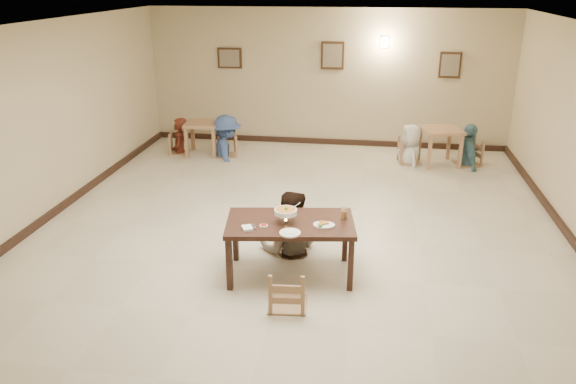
% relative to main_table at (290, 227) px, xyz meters
% --- Properties ---
extents(floor, '(10.00, 10.00, 0.00)m').
position_rel_main_table_xyz_m(floor, '(-0.07, 1.13, -0.67)').
color(floor, beige).
rests_on(floor, ground).
extents(ceiling, '(10.00, 10.00, 0.00)m').
position_rel_main_table_xyz_m(ceiling, '(-0.07, 1.13, 2.33)').
color(ceiling, white).
rests_on(ceiling, wall_back).
extents(wall_back, '(10.00, 0.00, 10.00)m').
position_rel_main_table_xyz_m(wall_back, '(-0.07, 6.13, 0.83)').
color(wall_back, '#CAB78F').
rests_on(wall_back, floor).
extents(wall_front, '(10.00, 0.00, 10.00)m').
position_rel_main_table_xyz_m(wall_front, '(-0.07, -3.87, 0.83)').
color(wall_front, '#CAB78F').
rests_on(wall_front, floor).
extents(wall_left, '(0.00, 10.00, 10.00)m').
position_rel_main_table_xyz_m(wall_left, '(-4.07, 1.13, 0.83)').
color(wall_left, '#CAB78F').
rests_on(wall_left, floor).
extents(baseboard_back, '(8.00, 0.06, 0.12)m').
position_rel_main_table_xyz_m(baseboard_back, '(-0.07, 6.10, -0.61)').
color(baseboard_back, black).
rests_on(baseboard_back, floor).
extents(baseboard_left, '(0.06, 10.00, 0.12)m').
position_rel_main_table_xyz_m(baseboard_left, '(-4.04, 1.13, -0.61)').
color(baseboard_left, black).
rests_on(baseboard_left, floor).
extents(picture_a, '(0.55, 0.04, 0.45)m').
position_rel_main_table_xyz_m(picture_a, '(-2.27, 6.09, 1.23)').
color(picture_a, '#342012').
rests_on(picture_a, wall_back).
extents(picture_b, '(0.50, 0.04, 0.60)m').
position_rel_main_table_xyz_m(picture_b, '(0.03, 6.09, 1.33)').
color(picture_b, '#342012').
rests_on(picture_b, wall_back).
extents(picture_c, '(0.45, 0.04, 0.55)m').
position_rel_main_table_xyz_m(picture_c, '(2.53, 6.09, 1.18)').
color(picture_c, '#342012').
rests_on(picture_c, wall_back).
extents(wall_sconce, '(0.16, 0.05, 0.22)m').
position_rel_main_table_xyz_m(wall_sconce, '(1.13, 6.09, 1.63)').
color(wall_sconce, '#FFD88C').
rests_on(wall_sconce, wall_back).
extents(main_table, '(1.70, 1.11, 0.75)m').
position_rel_main_table_xyz_m(main_table, '(0.00, 0.00, 0.00)').
color(main_table, '#341C13').
rests_on(main_table, floor).
extents(chair_far, '(0.47, 0.47, 1.01)m').
position_rel_main_table_xyz_m(chair_far, '(-0.14, 0.76, -0.16)').
color(chair_far, tan).
rests_on(chair_far, floor).
extents(chair_near, '(0.44, 0.44, 0.94)m').
position_rel_main_table_xyz_m(chair_near, '(0.08, -0.74, -0.20)').
color(chair_near, tan).
rests_on(chair_near, floor).
extents(main_diner, '(0.91, 0.73, 1.77)m').
position_rel_main_table_xyz_m(main_diner, '(-0.11, 0.68, 0.22)').
color(main_diner, gray).
rests_on(main_diner, floor).
extents(curry_warmer, '(0.32, 0.28, 0.25)m').
position_rel_main_table_xyz_m(curry_warmer, '(-0.05, -0.05, 0.23)').
color(curry_warmer, silver).
rests_on(curry_warmer, main_table).
extents(rice_plate_far, '(0.28, 0.28, 0.06)m').
position_rel_main_table_xyz_m(rice_plate_far, '(-0.10, 0.31, 0.09)').
color(rice_plate_far, white).
rests_on(rice_plate_far, main_table).
extents(rice_plate_near, '(0.26, 0.26, 0.06)m').
position_rel_main_table_xyz_m(rice_plate_near, '(0.05, -0.35, 0.09)').
color(rice_plate_near, white).
rests_on(rice_plate_near, main_table).
extents(fried_plate, '(0.27, 0.27, 0.06)m').
position_rel_main_table_xyz_m(fried_plate, '(0.43, -0.07, 0.10)').
color(fried_plate, white).
rests_on(fried_plate, main_table).
extents(chili_dish, '(0.10, 0.10, 0.02)m').
position_rel_main_table_xyz_m(chili_dish, '(-0.30, -0.20, 0.09)').
color(chili_dish, white).
rests_on(chili_dish, main_table).
extents(napkin_cutlery, '(0.20, 0.25, 0.03)m').
position_rel_main_table_xyz_m(napkin_cutlery, '(-0.48, -0.30, 0.09)').
color(napkin_cutlery, white).
rests_on(napkin_cutlery, main_table).
extents(drink_glass, '(0.08, 0.08, 0.15)m').
position_rel_main_table_xyz_m(drink_glass, '(0.66, 0.17, 0.15)').
color(drink_glass, white).
rests_on(drink_glass, main_table).
extents(bg_table_left, '(0.76, 0.76, 0.71)m').
position_rel_main_table_xyz_m(bg_table_left, '(-2.63, 4.93, -0.10)').
color(bg_table_left, '#A77A59').
rests_on(bg_table_left, floor).
extents(bg_table_right, '(0.92, 0.92, 0.75)m').
position_rel_main_table_xyz_m(bg_table_right, '(2.34, 4.96, -0.05)').
color(bg_table_right, '#A77A59').
rests_on(bg_table_right, floor).
extents(bg_chair_ll, '(0.41, 0.41, 0.88)m').
position_rel_main_table_xyz_m(bg_chair_ll, '(-3.16, 4.92, -0.23)').
color(bg_chair_ll, tan).
rests_on(bg_chair_ll, floor).
extents(bg_chair_lr, '(0.43, 0.43, 0.91)m').
position_rel_main_table_xyz_m(bg_chair_lr, '(-2.10, 4.86, -0.21)').
color(bg_chair_lr, tan).
rests_on(bg_chair_lr, floor).
extents(bg_chair_rl, '(0.45, 0.45, 0.96)m').
position_rel_main_table_xyz_m(bg_chair_rl, '(1.76, 5.00, -0.19)').
color(bg_chair_rl, tan).
rests_on(bg_chair_rl, floor).
extents(bg_chair_rr, '(0.47, 0.47, 1.00)m').
position_rel_main_table_xyz_m(bg_chair_rr, '(2.92, 5.03, -0.17)').
color(bg_chair_rr, tan).
rests_on(bg_chair_rr, floor).
extents(bg_diner_a, '(0.49, 0.63, 1.55)m').
position_rel_main_table_xyz_m(bg_diner_a, '(-3.16, 4.92, 0.11)').
color(bg_diner_a, '#4E1D13').
rests_on(bg_diner_a, floor).
extents(bg_diner_b, '(1.09, 1.32, 1.78)m').
position_rel_main_table_xyz_m(bg_diner_b, '(-2.10, 4.86, 0.22)').
color(bg_diner_b, '#3D5A98').
rests_on(bg_diner_b, floor).
extents(bg_diner_c, '(0.71, 0.90, 1.62)m').
position_rel_main_table_xyz_m(bg_diner_c, '(1.76, 5.00, 0.14)').
color(bg_diner_c, silver).
rests_on(bg_diner_c, floor).
extents(bg_diner_d, '(0.57, 1.05, 1.70)m').
position_rel_main_table_xyz_m(bg_diner_d, '(2.92, 5.03, 0.19)').
color(bg_diner_d, teal).
rests_on(bg_diner_d, floor).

